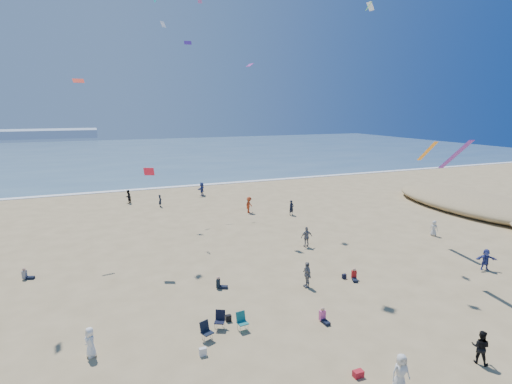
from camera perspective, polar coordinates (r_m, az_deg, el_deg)
name	(u,v)px	position (r m, az deg, el deg)	size (l,w,h in m)	color
ground	(282,371)	(19.84, 3.74, -24.12)	(220.00, 220.00, 0.00)	tan
ocean	(123,154)	(110.23, -18.49, 5.19)	(220.00, 100.00, 0.06)	#476B84
surf_line	(149,189)	(60.93, -15.10, 0.45)	(220.00, 1.20, 0.08)	white
standing_flyers	(268,226)	(37.40, 1.70, -4.93)	(30.37, 41.83, 1.84)	black
seated_group	(252,302)	(24.50, -0.52, -15.42)	(22.11, 22.33, 0.84)	white
chair_cluster	(223,325)	(22.17, -4.68, -18.38)	(2.72, 1.60, 1.00)	black
white_tote	(203,352)	(20.78, -7.60, -21.69)	(0.35, 0.20, 0.40)	silver
black_backpack	(228,318)	(23.36, -3.97, -17.54)	(0.30, 0.22, 0.38)	black
cooler	(358,374)	(19.90, 14.39, -23.85)	(0.45, 0.30, 0.30)	#B01925
navy_bag	(344,276)	(29.10, 12.48, -11.68)	(0.28, 0.18, 0.34)	black
kites_aloft	(327,57)	(31.97, 10.06, 18.50)	(50.08, 41.44, 28.38)	green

